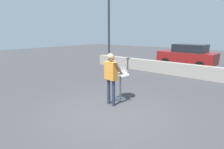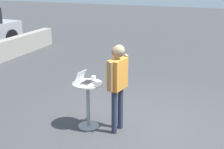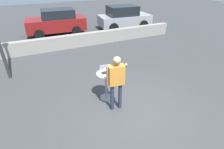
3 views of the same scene
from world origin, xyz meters
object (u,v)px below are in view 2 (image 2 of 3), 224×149
(cafe_table, at_px, (88,100))
(coffee_mug, at_px, (94,78))
(standing_person, at_px, (118,77))
(laptop, at_px, (85,80))

(cafe_table, distance_m, coffee_mug, 0.46)
(cafe_table, height_order, coffee_mug, coffee_mug)
(cafe_table, distance_m, standing_person, 0.82)
(coffee_mug, height_order, standing_person, standing_person)
(cafe_table, relative_size, coffee_mug, 8.28)
(coffee_mug, relative_size, standing_person, 0.07)
(laptop, relative_size, standing_person, 0.21)
(cafe_table, xyz_separation_m, standing_person, (0.06, -0.61, 0.55))
(coffee_mug, bearing_deg, cafe_table, 173.07)
(laptop, distance_m, standing_person, 0.69)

